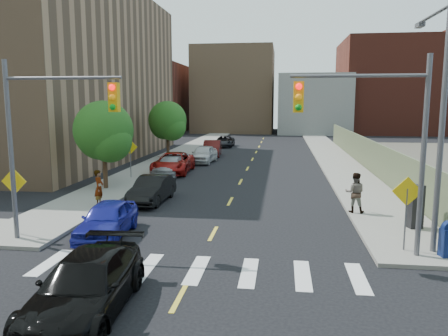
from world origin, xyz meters
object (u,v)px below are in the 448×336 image
(black_sedan, at_px, (86,286))
(mailbox, at_px, (448,239))
(parked_car_white, at_px, (203,154))
(parked_car_blue, at_px, (107,219))
(parked_car_grey, at_px, (224,141))
(pedestrian_east, at_px, (355,193))
(parked_car_maroon, at_px, (212,148))
(parked_car_red, at_px, (173,163))
(pedestrian_west, at_px, (99,188))
(payphone, at_px, (416,206))
(parked_car_black, at_px, (152,189))
(parked_car_silver, at_px, (171,166))

(black_sedan, bearing_deg, mailbox, 23.00)
(parked_car_white, relative_size, mailbox, 3.67)
(parked_car_blue, xyz_separation_m, parked_car_grey, (0.00, 36.12, -0.07))
(mailbox, relative_size, pedestrian_east, 0.65)
(parked_car_maroon, xyz_separation_m, parked_car_grey, (0.00, 9.27, -0.13))
(parked_car_red, relative_size, parked_car_white, 1.23)
(parked_car_white, relative_size, pedestrian_west, 2.50)
(parked_car_white, height_order, pedestrian_east, pedestrian_east)
(parked_car_red, xyz_separation_m, payphone, (13.91, -13.55, 0.29))
(parked_car_maroon, xyz_separation_m, mailbox, (12.71, -27.90, -0.03))
(parked_car_blue, xyz_separation_m, payphone, (12.61, 2.43, 0.35))
(parked_car_black, relative_size, payphone, 2.35)
(parked_car_silver, distance_m, parked_car_white, 6.83)
(parked_car_grey, bearing_deg, parked_car_white, -90.55)
(mailbox, bearing_deg, pedestrian_east, 98.72)
(parked_car_black, bearing_deg, pedestrian_east, -5.41)
(parked_car_grey, xyz_separation_m, payphone, (12.61, -33.69, 0.42))
(parked_car_white, bearing_deg, pedestrian_east, -54.09)
(pedestrian_west, bearing_deg, parked_car_blue, -157.59)
(payphone, bearing_deg, parked_car_red, 121.60)
(parked_car_silver, xyz_separation_m, parked_car_white, (1.30, 6.70, 0.10))
(parked_car_maroon, bearing_deg, parked_car_black, -94.74)
(pedestrian_west, bearing_deg, parked_car_maroon, -10.32)
(parked_car_white, distance_m, pedestrian_east, 20.07)
(parked_car_black, height_order, payphone, payphone)
(parked_car_grey, distance_m, pedestrian_west, 31.67)
(mailbox, bearing_deg, parked_car_grey, 96.93)
(payphone, bearing_deg, black_sedan, -154.56)
(pedestrian_east, bearing_deg, black_sedan, 62.52)
(parked_car_red, bearing_deg, pedestrian_east, -45.18)
(mailbox, height_order, pedestrian_east, pedestrian_east)
(parked_car_red, xyz_separation_m, mailbox, (14.01, -17.03, -0.03))
(parked_car_silver, bearing_deg, parked_car_blue, -82.09)
(parked_car_black, distance_m, pedestrian_west, 2.85)
(parked_car_blue, relative_size, parked_car_black, 0.98)
(parked_car_grey, height_order, payphone, payphone)
(parked_car_maroon, relative_size, pedestrian_west, 2.59)
(parked_car_red, height_order, pedestrian_west, pedestrian_west)
(parked_car_blue, distance_m, pedestrian_west, 5.09)
(parked_car_black, height_order, parked_car_white, parked_car_white)
(parked_car_black, relative_size, parked_car_silver, 0.92)
(parked_car_black, height_order, parked_car_silver, parked_car_black)
(parked_car_blue, bearing_deg, pedestrian_east, 21.17)
(payphone, height_order, pedestrian_west, payphone)
(parked_car_silver, bearing_deg, payphone, -39.57)
(parked_car_silver, xyz_separation_m, payphone, (13.91, -12.79, 0.39))
(payphone, xyz_separation_m, pedestrian_west, (-14.90, 2.10, -0.00))
(black_sedan, bearing_deg, parked_car_black, 96.01)
(parked_car_maroon, distance_m, pedestrian_east, 24.41)
(parked_car_maroon, bearing_deg, parked_car_red, -101.56)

